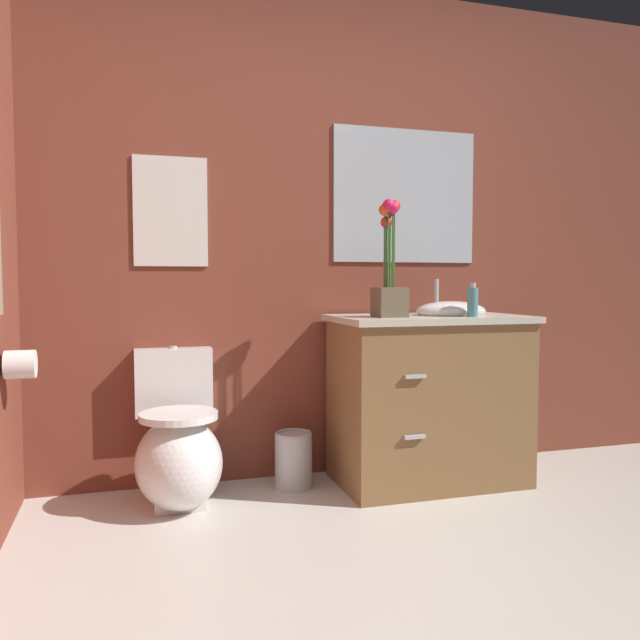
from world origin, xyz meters
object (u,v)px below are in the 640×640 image
trash_bin (294,460)px  wall_mirror (405,196)px  soap_bottle (473,301)px  vanity_cabinet (429,397)px  flower_vase (390,276)px  toilet_paper_roll (20,364)px  toilet (178,451)px  wall_poster (171,212)px

trash_bin → wall_mirror: wall_mirror is taller
soap_bottle → wall_mirror: wall_mirror is taller
vanity_cabinet → flower_vase: bearing=-165.4°
toilet_paper_roll → flower_vase: bearing=3.9°
toilet → soap_bottle: (1.36, -0.19, 0.66)m
wall_poster → toilet_paper_roll: size_ratio=4.72×
soap_bottle → toilet_paper_roll: 1.98m
toilet → trash_bin: toilet is taller
vanity_cabinet → wall_poster: wall_poster is taller
flower_vase → wall_mirror: wall_mirror is taller
toilet → trash_bin: size_ratio=2.54×
toilet → wall_mirror: 1.73m
flower_vase → wall_mirror: (0.24, 0.36, 0.43)m
trash_bin → soap_bottle: bearing=-18.3°
wall_poster → vanity_cabinet: bearing=-13.6°
wall_poster → toilet_paper_roll: bearing=-142.4°
toilet → wall_poster: bearing=90.0°
wall_mirror → toilet_paper_roll: bearing=-165.7°
wall_poster → wall_mirror: size_ratio=0.65×
wall_poster → soap_bottle: bearing=-18.6°
vanity_cabinet → trash_bin: size_ratio=3.72×
flower_vase → wall_poster: 1.08m
wall_poster → toilet_paper_roll: (-0.60, -0.46, -0.65)m
wall_poster → wall_mirror: (1.22, 0.00, 0.12)m
wall_poster → wall_mirror: bearing=0.0°
flower_vase → soap_bottle: 0.41m
toilet → trash_bin: (0.55, 0.08, -0.11)m
wall_poster → wall_mirror: 1.22m
soap_bottle → wall_mirror: bearing=107.6°
flower_vase → wall_poster: size_ratio=1.06×
soap_bottle → trash_bin: 1.15m
wall_mirror → flower_vase: bearing=-123.7°
toilet → toilet_paper_roll: toilet_paper_roll is taller
toilet → vanity_cabinet: size_ratio=0.68×
flower_vase → wall_poster: wall_poster is taller
flower_vase → toilet_paper_roll: bearing=-176.1°
toilet → wall_mirror: bearing=12.4°
soap_bottle → wall_poster: (-1.36, 0.46, 0.43)m
flower_vase → soap_bottle: bearing=-14.7°
wall_poster → flower_vase: bearing=-20.1°
toilet → toilet_paper_roll: (-0.60, -0.20, 0.44)m
toilet_paper_roll → toilet: bearing=18.0°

